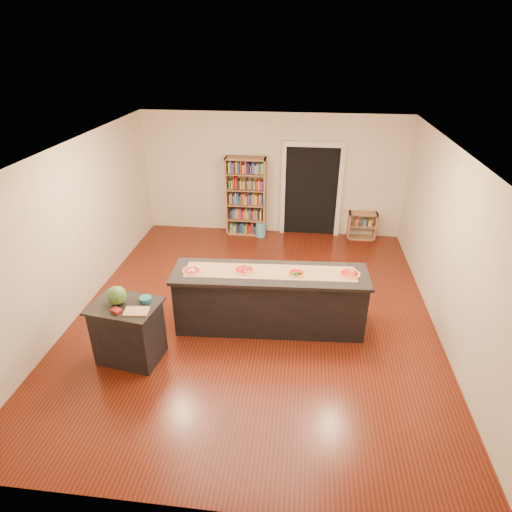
# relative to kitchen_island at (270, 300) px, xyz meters

# --- Properties ---
(room) EXTENTS (6.00, 7.00, 2.80)m
(room) POSITION_rel_kitchen_island_xyz_m (-0.28, 0.34, 0.89)
(room) COLOR beige
(room) RESTS_ON ground
(doorway) EXTENTS (1.40, 0.09, 2.21)m
(doorway) POSITION_rel_kitchen_island_xyz_m (0.62, 3.80, 0.70)
(doorway) COLOR black
(doorway) RESTS_ON room
(kitchen_island) EXTENTS (3.05, 0.83, 1.01)m
(kitchen_island) POSITION_rel_kitchen_island_xyz_m (0.00, 0.00, 0.00)
(kitchen_island) COLOR black
(kitchen_island) RESTS_ON ground
(side_counter) EXTENTS (0.94, 0.69, 0.93)m
(side_counter) POSITION_rel_kitchen_island_xyz_m (-1.96, -1.01, -0.04)
(side_counter) COLOR black
(side_counter) RESTS_ON ground
(bookshelf) EXTENTS (0.92, 0.33, 1.85)m
(bookshelf) POSITION_rel_kitchen_island_xyz_m (-0.88, 3.63, 0.42)
(bookshelf) COLOR #A0724D
(bookshelf) RESTS_ON ground
(low_shelf) EXTENTS (0.65, 0.28, 0.65)m
(low_shelf) POSITION_rel_kitchen_island_xyz_m (1.84, 3.65, -0.18)
(low_shelf) COLOR #A0724D
(low_shelf) RESTS_ON ground
(waste_bin) EXTENTS (0.23, 0.23, 0.34)m
(waste_bin) POSITION_rel_kitchen_island_xyz_m (-0.52, 3.50, -0.34)
(waste_bin) COLOR #56A1C1
(waste_bin) RESTS_ON ground
(kraft_paper) EXTENTS (2.67, 0.62, 0.00)m
(kraft_paper) POSITION_rel_kitchen_island_xyz_m (-0.00, 0.03, 0.50)
(kraft_paper) COLOR olive
(kraft_paper) RESTS_ON kitchen_island
(watermelon) EXTENTS (0.27, 0.27, 0.27)m
(watermelon) POSITION_rel_kitchen_island_xyz_m (-2.05, -1.00, 0.56)
(watermelon) COLOR #144214
(watermelon) RESTS_ON side_counter
(cutting_board) EXTENTS (0.35, 0.25, 0.02)m
(cutting_board) POSITION_rel_kitchen_island_xyz_m (-1.72, -1.16, 0.44)
(cutting_board) COLOR tan
(cutting_board) RESTS_ON side_counter
(package_red) EXTENTS (0.17, 0.15, 0.05)m
(package_red) POSITION_rel_kitchen_island_xyz_m (-1.98, -1.20, 0.45)
(package_red) COLOR maroon
(package_red) RESTS_ON side_counter
(package_teal) EXTENTS (0.17, 0.17, 0.06)m
(package_teal) POSITION_rel_kitchen_island_xyz_m (-1.68, -0.89, 0.46)
(package_teal) COLOR #195966
(package_teal) RESTS_ON side_counter
(pizza_a) EXTENTS (0.31, 0.31, 0.02)m
(pizza_a) POSITION_rel_kitchen_island_xyz_m (-1.21, -0.10, 0.51)
(pizza_a) COLOR tan
(pizza_a) RESTS_ON kitchen_island
(pizza_b) EXTENTS (0.35, 0.35, 0.02)m
(pizza_b) POSITION_rel_kitchen_island_xyz_m (-0.41, 0.02, 0.51)
(pizza_b) COLOR tan
(pizza_b) RESTS_ON kitchen_island
(pizza_c) EXTENTS (0.30, 0.30, 0.02)m
(pizza_c) POSITION_rel_kitchen_island_xyz_m (0.41, 0.01, 0.51)
(pizza_c) COLOR tan
(pizza_c) RESTS_ON kitchen_island
(pizza_d) EXTENTS (0.33, 0.33, 0.02)m
(pizza_d) POSITION_rel_kitchen_island_xyz_m (1.21, 0.09, 0.51)
(pizza_d) COLOR tan
(pizza_d) RESTS_ON kitchen_island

